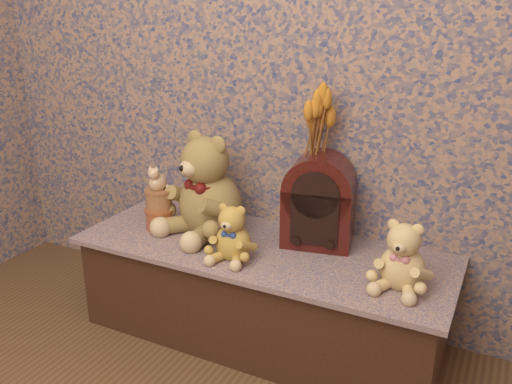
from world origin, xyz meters
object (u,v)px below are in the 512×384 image
ceramic_vase (310,214)px  cat_figurine (157,177)px  teddy_large (210,179)px  teddy_medium (233,229)px  biscuit_tin_lower (160,219)px  teddy_small (404,252)px  cathedral_radio (319,200)px

ceramic_vase → cat_figurine: bearing=-163.0°
teddy_large → ceramic_vase: bearing=34.0°
teddy_medium → biscuit_tin_lower: bearing=162.0°
teddy_medium → biscuit_tin_lower: (-0.40, 0.10, -0.07)m
biscuit_tin_lower → cat_figurine: cat_figurine is taller
teddy_large → teddy_small: size_ratio=1.77×
teddy_large → biscuit_tin_lower: teddy_large is taller
teddy_small → biscuit_tin_lower: bearing=-177.7°
teddy_small → cat_figurine: bearing=-177.7°
teddy_large → cathedral_radio: teddy_large is taller
ceramic_vase → biscuit_tin_lower: 0.62m
ceramic_vase → biscuit_tin_lower: size_ratio=1.79×
teddy_large → ceramic_vase: (0.39, 0.10, -0.12)m
teddy_large → cat_figurine: size_ratio=3.95×
cathedral_radio → biscuit_tin_lower: bearing=-177.0°
biscuit_tin_lower → teddy_small: bearing=-2.3°
teddy_small → ceramic_vase: teddy_small is taller
teddy_medium → cat_figurine: 0.43m
biscuit_tin_lower → cat_figurine: 0.18m
cathedral_radio → teddy_small: bearing=-39.2°
cathedral_radio → biscuit_tin_lower: size_ratio=3.05×
ceramic_vase → biscuit_tin_lower: bearing=-163.0°
teddy_medium → biscuit_tin_lower: teddy_medium is taller
teddy_medium → teddy_small: 0.60m
ceramic_vase → teddy_large: bearing=-165.3°
cathedral_radio → teddy_medium: bearing=-142.8°
teddy_medium → teddy_small: teddy_small is taller
teddy_large → biscuit_tin_lower: size_ratio=3.73×
ceramic_vase → biscuit_tin_lower: (-0.59, -0.18, -0.06)m
cathedral_radio → ceramic_vase: cathedral_radio is taller
ceramic_vase → teddy_medium: bearing=-123.7°
cathedral_radio → cat_figurine: bearing=-177.0°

